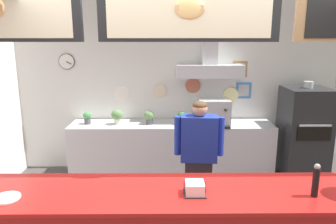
{
  "coord_description": "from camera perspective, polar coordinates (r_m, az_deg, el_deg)",
  "views": [
    {
      "loc": [
        -0.18,
        -2.69,
        2.23
      ],
      "look_at": [
        -0.15,
        0.75,
        1.42
      ],
      "focal_mm": 34.15,
      "sensor_mm": 36.0,
      "label": 1
    }
  ],
  "objects": [
    {
      "name": "back_prep_counter",
      "position": [
        5.24,
        0.62,
        -6.82
      ],
      "size": [
        3.23,
        0.6,
        0.88
      ],
      "color": "silver",
      "rests_on": "ground_plane"
    },
    {
      "name": "pepper_grinder",
      "position": [
        2.59,
        24.87,
        -11.03
      ],
      "size": [
        0.05,
        0.05,
        0.25
      ],
      "color": "black",
      "rests_on": "service_counter"
    },
    {
      "name": "potted_sage",
      "position": [
        5.04,
        2.5,
        -0.94
      ],
      "size": [
        0.15,
        0.15,
        0.21
      ],
      "color": "beige",
      "rests_on": "back_prep_counter"
    },
    {
      "name": "shop_worker",
      "position": [
        3.86,
        5.47,
        -8.46
      ],
      "size": [
        0.58,
        0.25,
        1.52
      ],
      "rotation": [
        0.0,
        0.0,
        3.07
      ],
      "color": "#232328",
      "rests_on": "ground_plane"
    },
    {
      "name": "potted_oregano",
      "position": [
        5.1,
        -9.07,
        -0.66
      ],
      "size": [
        0.18,
        0.18,
        0.24
      ],
      "color": "beige",
      "rests_on": "back_prep_counter"
    },
    {
      "name": "pizza_oven",
      "position": [
        5.44,
        23.01,
        -3.73
      ],
      "size": [
        0.66,
        0.7,
        1.58
      ],
      "color": "#232326",
      "rests_on": "ground_plane"
    },
    {
      "name": "napkin_holder",
      "position": [
        2.43,
        4.81,
        -13.49
      ],
      "size": [
        0.17,
        0.16,
        0.11
      ],
      "color": "#262628",
      "rests_on": "service_counter"
    },
    {
      "name": "espresso_machine",
      "position": [
        5.09,
        8.15,
        0.0
      ],
      "size": [
        0.48,
        0.51,
        0.4
      ],
      "color": "#B7BABF",
      "rests_on": "back_prep_counter"
    },
    {
      "name": "potted_thyme",
      "position": [
        5.05,
        -3.38,
        -0.84
      ],
      "size": [
        0.16,
        0.16,
        0.22
      ],
      "color": "#4C4C51",
      "rests_on": "back_prep_counter"
    },
    {
      "name": "potted_basil",
      "position": [
        5.22,
        -14.2,
        -0.91
      ],
      "size": [
        0.13,
        0.13,
        0.2
      ],
      "color": "#4C4C51",
      "rests_on": "back_prep_counter"
    },
    {
      "name": "condiment_plate",
      "position": [
        2.65,
        -26.89,
        -13.52
      ],
      "size": [
        0.19,
        0.19,
        0.01
      ],
      "color": "white",
      "rests_on": "service_counter"
    },
    {
      "name": "back_wall_assembly",
      "position": [
        5.2,
        1.83,
        5.19
      ],
      "size": [
        5.33,
        2.94,
        2.83
      ],
      "color": "gray",
      "rests_on": "ground_plane"
    }
  ]
}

